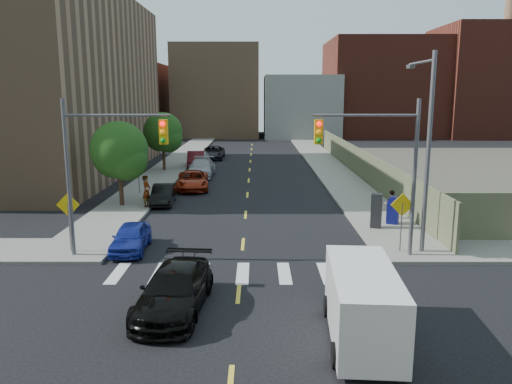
{
  "coord_description": "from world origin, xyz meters",
  "views": [
    {
      "loc": [
        0.66,
        -15.29,
        7.21
      ],
      "look_at": [
        0.63,
        10.98,
        2.0
      ],
      "focal_mm": 35.0,
      "sensor_mm": 36.0,
      "label": 1
    }
  ],
  "objects_px": {
    "cargo_van": "(362,301)",
    "mailbox": "(393,211)",
    "parked_car_black": "(163,195)",
    "parked_car_white": "(199,158)",
    "black_sedan": "(175,290)",
    "pedestrian_west": "(147,191)",
    "pedestrian_east": "(391,204)",
    "parked_car_blue": "(131,237)",
    "parked_car_maroon": "(196,160)",
    "parked_car_grey": "(213,153)",
    "parked_car_red": "(193,180)",
    "parked_car_silver": "(201,168)",
    "payphone": "(376,211)"
  },
  "relations": [
    {
      "from": "parked_car_silver",
      "to": "parked_car_white",
      "type": "distance_m",
      "value": 6.46
    },
    {
      "from": "mailbox",
      "to": "parked_car_blue",
      "type": "bearing_deg",
      "value": -137.0
    },
    {
      "from": "parked_car_grey",
      "to": "black_sedan",
      "type": "bearing_deg",
      "value": -86.19
    },
    {
      "from": "parked_car_black",
      "to": "pedestrian_east",
      "type": "bearing_deg",
      "value": -20.53
    },
    {
      "from": "parked_car_white",
      "to": "pedestrian_east",
      "type": "relative_size",
      "value": 2.88
    },
    {
      "from": "black_sedan",
      "to": "pedestrian_east",
      "type": "height_order",
      "value": "pedestrian_east"
    },
    {
      "from": "parked_car_black",
      "to": "parked_car_red",
      "type": "relative_size",
      "value": 0.77
    },
    {
      "from": "parked_car_grey",
      "to": "black_sedan",
      "type": "relative_size",
      "value": 1.02
    },
    {
      "from": "parked_car_black",
      "to": "mailbox",
      "type": "relative_size",
      "value": 2.57
    },
    {
      "from": "parked_car_black",
      "to": "black_sedan",
      "type": "xyz_separation_m",
      "value": [
        3.41,
        -16.46,
        0.09
      ]
    },
    {
      "from": "cargo_van",
      "to": "mailbox",
      "type": "xyz_separation_m",
      "value": [
        4.37,
        12.78,
        -0.27
      ]
    },
    {
      "from": "payphone",
      "to": "pedestrian_east",
      "type": "relative_size",
      "value": 1.16
    },
    {
      "from": "parked_car_white",
      "to": "pedestrian_west",
      "type": "bearing_deg",
      "value": -94.81
    },
    {
      "from": "parked_car_black",
      "to": "cargo_van",
      "type": "relative_size",
      "value": 0.79
    },
    {
      "from": "cargo_van",
      "to": "pedestrian_east",
      "type": "height_order",
      "value": "cargo_van"
    },
    {
      "from": "parked_car_maroon",
      "to": "parked_car_red",
      "type": "bearing_deg",
      "value": -90.38
    },
    {
      "from": "parked_car_maroon",
      "to": "black_sedan",
      "type": "distance_m",
      "value": 33.33
    },
    {
      "from": "parked_car_white",
      "to": "parked_car_maroon",
      "type": "xyz_separation_m",
      "value": [
        -0.25,
        -0.79,
        -0.01
      ]
    },
    {
      "from": "cargo_van",
      "to": "pedestrian_east",
      "type": "bearing_deg",
      "value": 75.86
    },
    {
      "from": "parked_car_grey",
      "to": "mailbox",
      "type": "xyz_separation_m",
      "value": [
        12.36,
        -28.65,
        0.17
      ]
    },
    {
      "from": "parked_car_black",
      "to": "black_sedan",
      "type": "relative_size",
      "value": 0.77
    },
    {
      "from": "parked_car_blue",
      "to": "parked_car_red",
      "type": "height_order",
      "value": "parked_car_red"
    },
    {
      "from": "pedestrian_west",
      "to": "pedestrian_east",
      "type": "xyz_separation_m",
      "value": [
        14.69,
        -2.91,
        -0.19
      ]
    },
    {
      "from": "parked_car_silver",
      "to": "parked_car_white",
      "type": "xyz_separation_m",
      "value": [
        -0.89,
        6.4,
        0.01
      ]
    },
    {
      "from": "parked_car_black",
      "to": "payphone",
      "type": "relative_size",
      "value": 2.11
    },
    {
      "from": "parked_car_black",
      "to": "payphone",
      "type": "bearing_deg",
      "value": -30.72
    },
    {
      "from": "parked_car_black",
      "to": "parked_car_silver",
      "type": "relative_size",
      "value": 0.73
    },
    {
      "from": "parked_car_grey",
      "to": "pedestrian_west",
      "type": "bearing_deg",
      "value": -94.17
    },
    {
      "from": "black_sedan",
      "to": "cargo_van",
      "type": "bearing_deg",
      "value": -12.85
    },
    {
      "from": "parked_car_blue",
      "to": "parked_car_silver",
      "type": "distance_m",
      "value": 21.06
    },
    {
      "from": "parked_car_white",
      "to": "black_sedan",
      "type": "height_order",
      "value": "parked_car_white"
    },
    {
      "from": "parked_car_silver",
      "to": "pedestrian_west",
      "type": "relative_size",
      "value": 2.72
    },
    {
      "from": "parked_car_maroon",
      "to": "black_sedan",
      "type": "relative_size",
      "value": 0.94
    },
    {
      "from": "parked_car_grey",
      "to": "black_sedan",
      "type": "distance_m",
      "value": 39.61
    },
    {
      "from": "parked_car_black",
      "to": "pedestrian_east",
      "type": "xyz_separation_m",
      "value": [
        13.89,
        -4.19,
        0.31
      ]
    },
    {
      "from": "mailbox",
      "to": "pedestrian_west",
      "type": "height_order",
      "value": "pedestrian_west"
    },
    {
      "from": "parked_car_red",
      "to": "pedestrian_west",
      "type": "distance_m",
      "value": 6.78
    },
    {
      "from": "parked_car_maroon",
      "to": "parked_car_grey",
      "type": "height_order",
      "value": "parked_car_maroon"
    },
    {
      "from": "parked_car_white",
      "to": "parked_car_maroon",
      "type": "bearing_deg",
      "value": -108.63
    },
    {
      "from": "parked_car_red",
      "to": "pedestrian_east",
      "type": "xyz_separation_m",
      "value": [
        12.59,
        -9.34,
        0.25
      ]
    },
    {
      "from": "parked_car_grey",
      "to": "black_sedan",
      "type": "height_order",
      "value": "black_sedan"
    },
    {
      "from": "pedestrian_east",
      "to": "parked_car_grey",
      "type": "bearing_deg",
      "value": -80.27
    },
    {
      "from": "parked_car_blue",
      "to": "cargo_van",
      "type": "distance_m",
      "value": 12.31
    },
    {
      "from": "payphone",
      "to": "pedestrian_east",
      "type": "xyz_separation_m",
      "value": [
        1.34,
        2.2,
        -0.12
      ]
    },
    {
      "from": "parked_car_red",
      "to": "pedestrian_east",
      "type": "bearing_deg",
      "value": -42.34
    },
    {
      "from": "parked_car_grey",
      "to": "pedestrian_east",
      "type": "bearing_deg",
      "value": -64.48
    },
    {
      "from": "parked_car_black",
      "to": "parked_car_white",
      "type": "height_order",
      "value": "parked_car_white"
    },
    {
      "from": "parked_car_blue",
      "to": "black_sedan",
      "type": "height_order",
      "value": "black_sedan"
    },
    {
      "from": "parked_car_red",
      "to": "black_sedan",
      "type": "xyz_separation_m",
      "value": [
        2.11,
        -21.62,
        0.03
      ]
    },
    {
      "from": "parked_car_red",
      "to": "parked_car_white",
      "type": "height_order",
      "value": "parked_car_white"
    }
  ]
}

